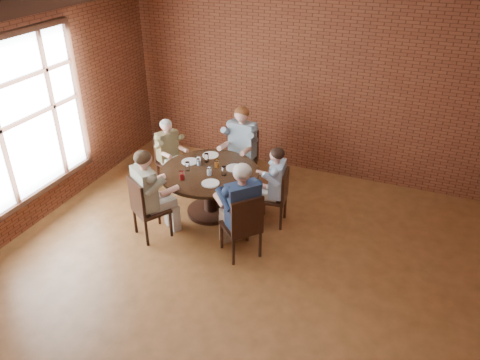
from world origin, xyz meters
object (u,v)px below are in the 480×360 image
at_px(chair_a, 278,195).
at_px(chair_b, 243,155).
at_px(diner_e, 241,210).
at_px(chair_d, 145,206).
at_px(smartphone, 227,187).
at_px(diner_c, 170,154).
at_px(dining_table, 210,183).
at_px(chair_c, 168,160).
at_px(chair_e, 244,225).
at_px(diner_b, 240,148).
at_px(diner_d, 150,194).
at_px(diner_a, 273,187).

bearing_deg(chair_a, chair_b, -142.48).
bearing_deg(diner_e, chair_d, -40.33).
distance_m(chair_a, smartphone, 0.81).
relative_size(chair_a, chair_b, 0.91).
relative_size(chair_b, diner_c, 0.80).
bearing_deg(chair_b, dining_table, -90.00).
bearing_deg(chair_c, chair_e, -98.11).
xyz_separation_m(diner_b, diner_d, (-0.61, -1.86, -0.02)).
height_order(chair_b, diner_e, diner_e).
distance_m(dining_table, chair_c, 1.18).
relative_size(chair_d, diner_e, 0.68).
bearing_deg(chair_c, diner_e, -97.78).
bearing_deg(chair_e, diner_b, -113.73).
xyz_separation_m(chair_d, smartphone, (1.02, 0.59, 0.24)).
distance_m(chair_b, diner_b, 0.20).
height_order(diner_c, chair_d, diner_c).
relative_size(diner_b, diner_d, 1.03).
bearing_deg(diner_a, chair_d, -63.01).
relative_size(chair_a, chair_d, 0.93).
relative_size(chair_a, diner_e, 0.64).
relative_size(chair_a, chair_e, 0.92).
height_order(chair_a, diner_a, diner_a).
bearing_deg(smartphone, chair_a, 48.51).
xyz_separation_m(diner_b, diner_c, (-1.08, -0.52, -0.09)).
bearing_deg(smartphone, diner_b, 115.98).
relative_size(diner_a, smartphone, 9.45).
distance_m(diner_a, diner_e, 0.89).
bearing_deg(diner_c, chair_d, -137.16).
xyz_separation_m(chair_b, diner_c, (-1.08, -0.62, 0.08)).
xyz_separation_m(diner_b, smartphone, (0.36, -1.35, 0.05)).
xyz_separation_m(dining_table, diner_d, (-0.53, -0.85, 0.16)).
distance_m(dining_table, diner_c, 1.11).
distance_m(chair_a, diner_d, 1.87).
relative_size(diner_a, diner_d, 0.92).
xyz_separation_m(chair_e, diner_e, (-0.07, 0.06, 0.18)).
height_order(chair_c, smartphone, chair_c).
bearing_deg(chair_e, diner_d, -46.13).
xyz_separation_m(diner_b, chair_c, (-1.14, -0.49, -0.22)).
height_order(diner_a, diner_b, diner_b).
bearing_deg(chair_a, smartphone, -59.49).
bearing_deg(dining_table, chair_c, 153.59).
bearing_deg(diner_d, diner_a, -115.47).
height_order(diner_b, chair_c, diner_b).
height_order(diner_b, chair_e, diner_b).
bearing_deg(chair_d, diner_d, -90.00).
distance_m(chair_d, chair_e, 1.47).
relative_size(chair_c, chair_d, 0.91).
relative_size(diner_d, diner_e, 0.98).
distance_m(diner_a, chair_d, 1.88).
bearing_deg(dining_table, chair_b, 85.27).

